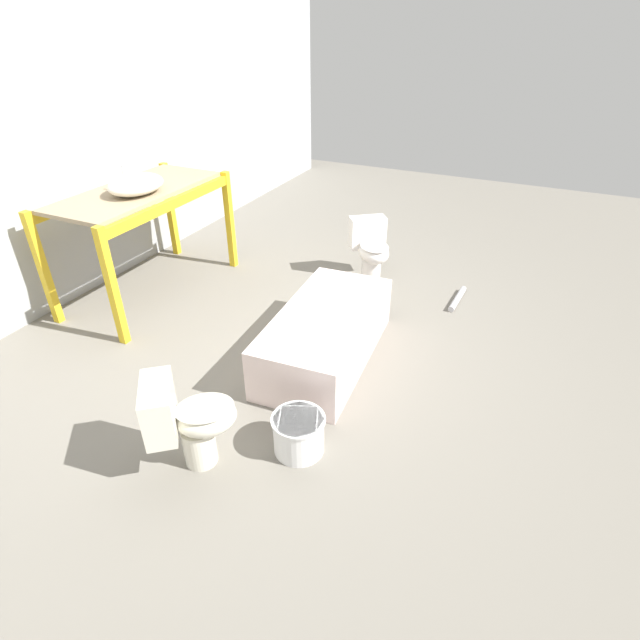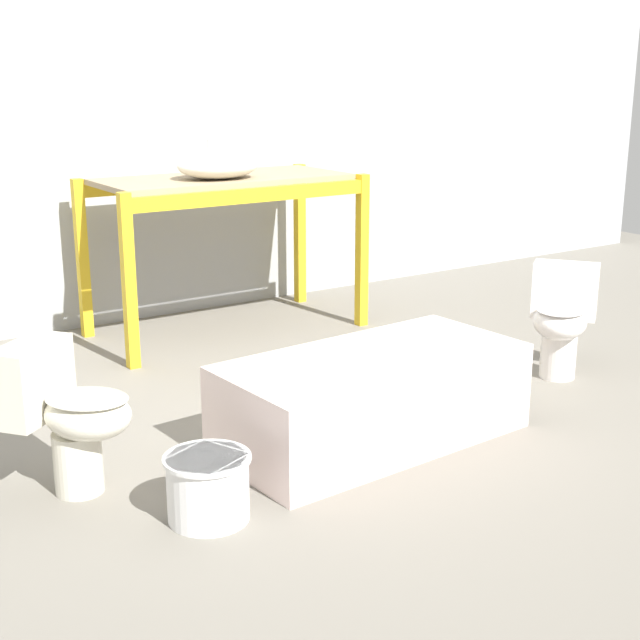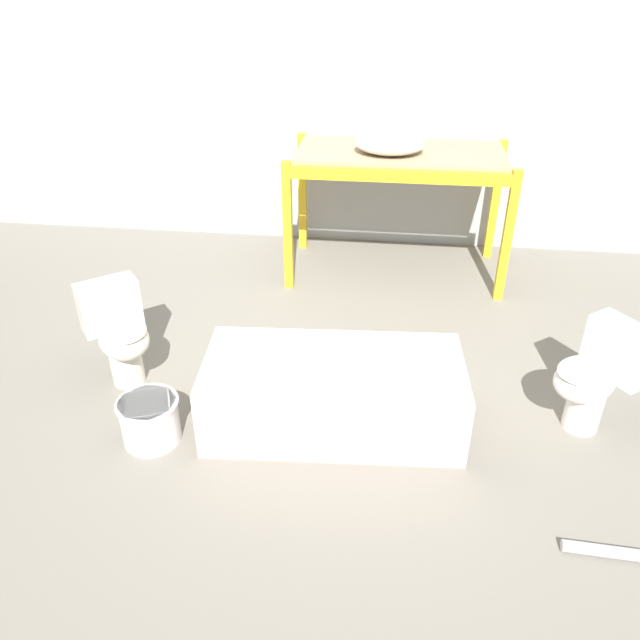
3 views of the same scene
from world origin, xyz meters
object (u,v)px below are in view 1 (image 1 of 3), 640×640
object	(u,v)px
bucket_white	(299,433)
toilet_near	(371,248)
bathtub_main	(326,331)
toilet_far	(188,419)
sink_basin	(136,184)

from	to	relation	value
bucket_white	toilet_near	bearing A→B (deg)	9.91
bathtub_main	toilet_far	xyz separation A→B (m)	(-1.42, 0.29, 0.11)
toilet_far	bucket_white	world-z (taller)	toilet_far
bucket_white	toilet_far	bearing A→B (deg)	123.97
toilet_near	bucket_white	xyz separation A→B (m)	(-2.56, -0.45, -0.22)
sink_basin	toilet_far	xyz separation A→B (m)	(-1.65, -1.73, -0.80)
sink_basin	toilet_near	bearing A→B (deg)	-55.12
toilet_near	bucket_white	distance (m)	2.61
sink_basin	bucket_white	bearing A→B (deg)	-118.93
bathtub_main	bucket_white	bearing A→B (deg)	-168.80
bathtub_main	toilet_near	xyz separation A→B (m)	(1.52, 0.17, 0.11)
toilet_near	toilet_far	distance (m)	2.94
bathtub_main	bucket_white	world-z (taller)	bathtub_main
bathtub_main	toilet_near	bearing A→B (deg)	2.53
bathtub_main	toilet_far	world-z (taller)	toilet_far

